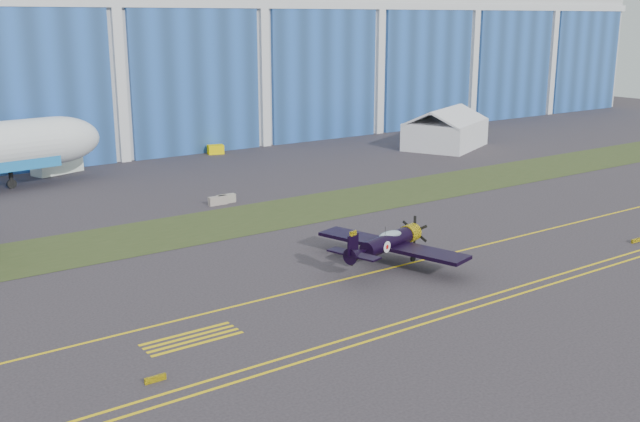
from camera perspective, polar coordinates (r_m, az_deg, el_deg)
ground at (r=61.59m, az=2.14°, el=-3.20°), size 260.00×260.00×0.00m
grass_median at (r=72.75m, az=-4.56°, el=-0.43°), size 260.00×10.00×0.02m
hangar at (r=123.66m, az=-18.88°, el=12.02°), size 220.00×45.70×30.00m
taxiway_centreline at (r=57.90m, az=5.15°, el=-4.41°), size 200.00×0.20×0.02m
edge_line_near at (r=51.52m, az=12.04°, el=-7.13°), size 80.00×0.20×0.02m
edge_line_far at (r=52.14m, az=11.23°, el=-6.82°), size 80.00×0.20×0.02m
hold_short_ladder at (r=46.29m, az=-9.75°, el=-9.56°), size 6.00×2.40×0.02m
guard_board_left at (r=41.55m, az=-12.44°, el=-12.38°), size 1.20×0.15×0.35m
guard_board_right at (r=69.78m, az=22.94°, el=-2.08°), size 1.20×0.15×0.35m
warbird at (r=57.99m, az=5.15°, el=-2.40°), size 13.63×15.14×3.78m
tent at (r=112.68m, az=9.55°, el=6.28°), size 15.51×13.86×5.93m
shipping_container at (r=98.32m, az=-19.41°, el=3.49°), size 6.50×4.27×2.62m
tug at (r=107.22m, az=-7.96°, el=4.67°), size 2.48×1.89×1.28m
gse_box at (r=132.76m, az=11.92°, el=6.54°), size 3.63×2.45×1.99m
barrier_a at (r=77.77m, az=-7.79°, el=0.79°), size 2.01×0.63×0.90m
barrier_b at (r=78.46m, az=-7.16°, el=0.93°), size 2.01×0.62×0.90m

